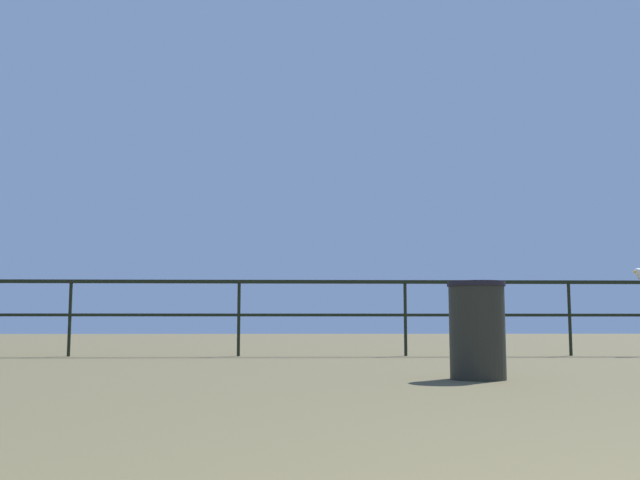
# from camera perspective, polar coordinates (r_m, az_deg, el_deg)

# --- Properties ---
(pier_railing) EXTENTS (18.42, 0.05, 1.04)m
(pier_railing) POSITION_cam_1_polar(r_m,az_deg,el_deg) (10.20, 6.67, -4.63)
(pier_railing) COLOR black
(pier_railing) RESTS_ON ground_plane
(trash_bin) EXTENTS (0.47, 0.47, 0.79)m
(trash_bin) POSITION_cam_1_polar(r_m,az_deg,el_deg) (6.07, 12.18, -6.88)
(trash_bin) COLOR black
(trash_bin) RESTS_ON ground_plane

